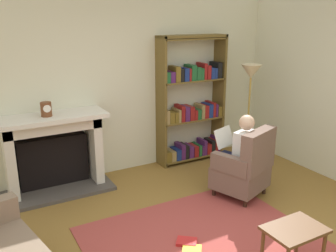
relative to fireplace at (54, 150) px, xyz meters
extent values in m
cube|color=beige|center=(1.08, 0.25, 0.77)|extent=(5.60, 0.10, 2.70)
cube|color=beige|center=(3.73, -1.05, 0.77)|extent=(0.10, 5.20, 2.70)
cube|color=#A23F3A|center=(1.08, -2.00, -0.58)|extent=(2.40, 1.80, 0.01)
cube|color=#4C4742|center=(0.00, -0.12, -0.56)|extent=(1.46, 0.64, 0.05)
cube|color=black|center=(0.00, 0.10, -0.18)|extent=(0.94, 0.20, 0.70)
cube|color=silver|center=(-0.57, -0.02, -0.06)|extent=(0.12, 0.44, 1.04)
cube|color=silver|center=(0.57, -0.02, -0.06)|extent=(0.12, 0.44, 1.04)
cube|color=silver|center=(0.00, -0.02, 0.38)|extent=(1.26, 0.44, 0.16)
cube|color=silver|center=(0.00, -0.08, 0.49)|extent=(1.42, 0.56, 0.06)
cylinder|color=brown|center=(-0.06, -0.10, 0.61)|extent=(0.14, 0.14, 0.19)
cylinder|color=white|center=(-0.06, -0.16, 0.63)|extent=(0.10, 0.01, 0.10)
cube|color=brown|center=(1.70, 0.04, 0.45)|extent=(0.04, 0.32, 2.07)
cube|color=brown|center=(2.80, 0.04, 0.45)|extent=(0.04, 0.32, 2.07)
cube|color=brown|center=(2.25, 0.04, 1.46)|extent=(1.15, 0.32, 0.04)
cube|color=brown|center=(2.25, 0.04, -0.52)|extent=(1.11, 0.32, 0.02)
cube|color=brown|center=(1.77, 0.03, -0.42)|extent=(0.09, 0.26, 0.17)
cube|color=#997F4C|center=(1.86, 0.03, -0.43)|extent=(0.08, 0.26, 0.17)
cube|color=navy|center=(1.96, 0.03, -0.42)|extent=(0.09, 0.26, 0.18)
cube|color=#4C1E59|center=(2.04, 0.03, -0.39)|extent=(0.07, 0.26, 0.25)
cube|color=black|center=(2.11, 0.03, -0.40)|extent=(0.07, 0.26, 0.23)
cube|color=#4C1E59|center=(2.20, 0.03, -0.41)|extent=(0.09, 0.26, 0.20)
cube|color=maroon|center=(2.30, 0.03, -0.42)|extent=(0.08, 0.26, 0.18)
cube|color=#1E592D|center=(2.37, 0.03, -0.42)|extent=(0.05, 0.26, 0.19)
cube|color=#4C1E59|center=(2.43, 0.03, -0.43)|extent=(0.04, 0.26, 0.16)
cube|color=#4C1E59|center=(2.48, 0.03, -0.38)|extent=(0.05, 0.26, 0.25)
cube|color=maroon|center=(2.55, 0.03, -0.42)|extent=(0.08, 0.26, 0.18)
cube|color=black|center=(2.64, 0.03, -0.40)|extent=(0.07, 0.26, 0.22)
cube|color=maroon|center=(2.71, 0.03, -0.40)|extent=(0.05, 0.26, 0.22)
cube|color=#4C1E59|center=(2.76, 0.03, -0.38)|extent=(0.05, 0.26, 0.26)
cube|color=brown|center=(2.25, 0.04, 0.13)|extent=(1.11, 0.32, 0.02)
cube|color=#997F4C|center=(1.75, 0.03, 0.25)|extent=(0.05, 0.26, 0.22)
cube|color=brown|center=(1.83, 0.03, 0.23)|extent=(0.08, 0.26, 0.18)
cube|color=brown|center=(1.91, 0.03, 0.22)|extent=(0.06, 0.26, 0.17)
cube|color=#997F4C|center=(1.96, 0.03, 0.24)|extent=(0.04, 0.26, 0.20)
cube|color=maroon|center=(2.03, 0.03, 0.27)|extent=(0.06, 0.26, 0.26)
cube|color=#4C1E59|center=(2.11, 0.03, 0.25)|extent=(0.08, 0.26, 0.23)
cube|color=maroon|center=(2.20, 0.03, 0.25)|extent=(0.08, 0.26, 0.23)
cube|color=maroon|center=(2.27, 0.03, 0.22)|extent=(0.05, 0.26, 0.16)
cube|color=#1E592D|center=(2.34, 0.03, 0.22)|extent=(0.07, 0.26, 0.16)
cube|color=#997F4C|center=(2.41, 0.03, 0.25)|extent=(0.06, 0.26, 0.23)
cube|color=maroon|center=(2.48, 0.03, 0.24)|extent=(0.08, 0.26, 0.21)
cube|color=navy|center=(2.56, 0.03, 0.25)|extent=(0.08, 0.26, 0.22)
cube|color=maroon|center=(2.63, 0.03, 0.26)|extent=(0.05, 0.26, 0.25)
cube|color=#4C1E59|center=(2.68, 0.03, 0.24)|extent=(0.04, 0.26, 0.21)
cube|color=brown|center=(2.76, 0.03, 0.22)|extent=(0.09, 0.26, 0.16)
cube|color=brown|center=(2.25, 0.04, 0.77)|extent=(1.11, 0.32, 0.02)
cube|color=#1E592D|center=(1.76, 0.03, 0.87)|extent=(0.06, 0.26, 0.16)
cube|color=#4C1E59|center=(1.84, 0.03, 0.87)|extent=(0.08, 0.26, 0.16)
cube|color=brown|center=(1.93, 0.03, 0.90)|extent=(0.08, 0.26, 0.24)
cube|color=black|center=(2.00, 0.03, 0.88)|extent=(0.06, 0.26, 0.19)
cube|color=navy|center=(2.08, 0.03, 0.89)|extent=(0.08, 0.26, 0.20)
cube|color=maroon|center=(2.15, 0.03, 0.88)|extent=(0.04, 0.26, 0.20)
cube|color=#1E592D|center=(2.21, 0.03, 0.91)|extent=(0.09, 0.26, 0.24)
cube|color=#1E592D|center=(2.31, 0.03, 0.89)|extent=(0.08, 0.26, 0.20)
cube|color=#1E592D|center=(2.38, 0.03, 0.88)|extent=(0.05, 0.26, 0.18)
cube|color=maroon|center=(2.43, 0.03, 0.92)|extent=(0.05, 0.26, 0.26)
cube|color=maroon|center=(2.50, 0.03, 0.90)|extent=(0.07, 0.26, 0.22)
cube|color=navy|center=(2.58, 0.03, 0.87)|extent=(0.07, 0.26, 0.18)
cube|color=navy|center=(2.64, 0.03, 0.87)|extent=(0.05, 0.26, 0.17)
cube|color=black|center=(2.71, 0.03, 0.91)|extent=(0.08, 0.26, 0.26)
cube|color=brown|center=(2.25, 0.04, 1.42)|extent=(1.11, 0.32, 0.02)
cylinder|color=#331E14|center=(2.30, -1.07, -0.52)|extent=(0.05, 0.05, 0.12)
cylinder|color=#331E14|center=(1.82, -1.24, -0.52)|extent=(0.05, 0.05, 0.12)
cylinder|color=#331E14|center=(2.46, -1.52, -0.52)|extent=(0.05, 0.05, 0.12)
cylinder|color=#331E14|center=(1.98, -1.69, -0.52)|extent=(0.05, 0.05, 0.12)
cube|color=brown|center=(2.14, -1.38, -0.31)|extent=(0.81, 0.78, 0.30)
cube|color=brown|center=(2.22, -1.61, 0.11)|extent=(0.66, 0.37, 0.55)
cube|color=brown|center=(2.40, -1.29, -0.05)|extent=(0.30, 0.55, 0.22)
cube|color=brown|center=(1.89, -1.47, -0.05)|extent=(0.30, 0.55, 0.22)
cube|color=silver|center=(2.16, -1.43, 0.09)|extent=(0.37, 0.30, 0.50)
sphere|color=#D8AD8C|center=(2.16, -1.43, 0.46)|extent=(0.20, 0.20, 0.20)
cube|color=#191E3F|center=(2.17, -1.21, -0.11)|extent=(0.25, 0.42, 0.12)
cube|color=#191E3F|center=(2.02, -1.27, -0.11)|extent=(0.25, 0.42, 0.12)
cylinder|color=#191E3F|center=(2.10, -1.03, -0.37)|extent=(0.10, 0.10, 0.42)
cylinder|color=#191E3F|center=(1.95, -1.09, -0.37)|extent=(0.10, 0.10, 0.42)
cube|color=white|center=(2.05, -1.12, 0.19)|extent=(0.38, 0.22, 0.25)
cube|color=brown|center=(1.56, -2.86, -0.12)|extent=(0.56, 0.39, 0.03)
cylinder|color=brown|center=(1.32, -2.71, -0.36)|extent=(0.04, 0.04, 0.45)
cylinder|color=brown|center=(1.79, -2.71, -0.36)|extent=(0.04, 0.04, 0.45)
cube|color=red|center=(0.91, -2.00, -0.55)|extent=(0.27, 0.26, 0.03)
cylinder|color=#B7933F|center=(3.02, -0.48, -0.57)|extent=(0.24, 0.24, 0.03)
cylinder|color=#B7933F|center=(3.02, -0.48, 0.14)|extent=(0.03, 0.03, 1.38)
cone|color=beige|center=(3.02, -0.48, 0.93)|extent=(0.32, 0.32, 0.22)
camera|label=1|loc=(-0.93, -4.91, 1.79)|focal=39.53mm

